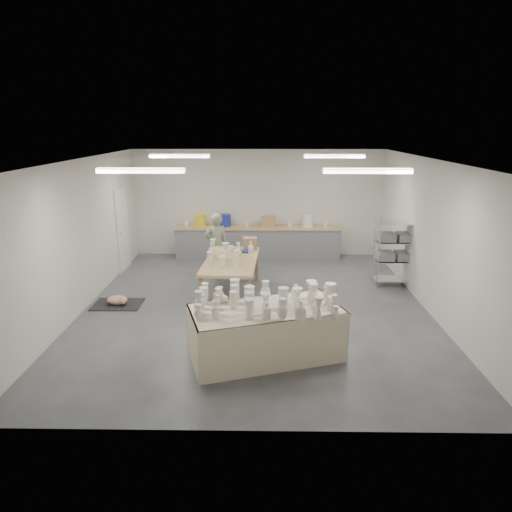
{
  "coord_description": "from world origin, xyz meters",
  "views": [
    {
      "loc": [
        0.15,
        -8.81,
        3.64
      ],
      "look_at": [
        0.01,
        0.17,
        1.05
      ],
      "focal_mm": 32.0,
      "sensor_mm": 36.0,
      "label": 1
    }
  ],
  "objects_px": {
    "work_table": "(232,259)",
    "red_stool": "(218,260)",
    "drying_table": "(266,330)",
    "potter": "(216,245)"
  },
  "relations": [
    {
      "from": "drying_table",
      "to": "potter",
      "type": "xyz_separation_m",
      "value": [
        -1.21,
        4.15,
        0.32
      ]
    },
    {
      "from": "work_table",
      "to": "red_stool",
      "type": "relative_size",
      "value": 4.68
    },
    {
      "from": "work_table",
      "to": "potter",
      "type": "bearing_deg",
      "value": 113.58
    },
    {
      "from": "drying_table",
      "to": "red_stool",
      "type": "height_order",
      "value": "drying_table"
    },
    {
      "from": "potter",
      "to": "red_stool",
      "type": "xyz_separation_m",
      "value": [
        0.0,
        0.27,
        -0.48
      ]
    },
    {
      "from": "work_table",
      "to": "red_stool",
      "type": "height_order",
      "value": "work_table"
    },
    {
      "from": "drying_table",
      "to": "work_table",
      "type": "bearing_deg",
      "value": 86.8
    },
    {
      "from": "drying_table",
      "to": "work_table",
      "type": "distance_m",
      "value": 2.96
    },
    {
      "from": "work_table",
      "to": "potter",
      "type": "xyz_separation_m",
      "value": [
        -0.48,
        1.3,
        -0.03
      ]
    },
    {
      "from": "work_table",
      "to": "potter",
      "type": "height_order",
      "value": "potter"
    }
  ]
}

